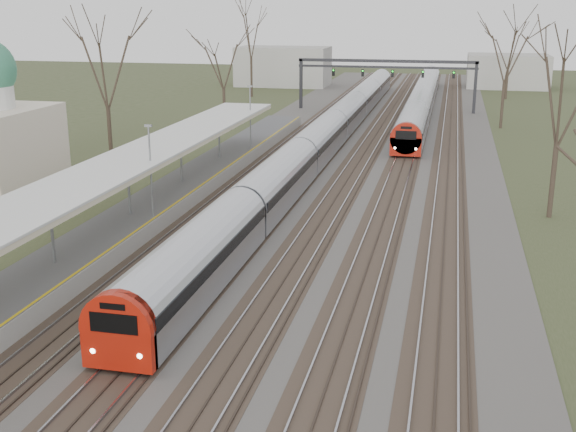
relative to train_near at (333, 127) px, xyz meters
name	(u,v)px	position (x,y,z in m)	size (l,w,h in m)	color
track_bed	(350,162)	(2.76, -8.45, -1.42)	(24.00, 160.00, 0.22)	#474442
platform	(156,207)	(-6.55, -25.95, -0.98)	(3.50, 69.00, 1.00)	#9E9B93
canopy	(119,167)	(-6.55, -30.47, 2.45)	(4.10, 50.00, 3.11)	slate
signal_gantry	(387,70)	(2.79, 21.54, 3.43)	(21.00, 0.59, 6.08)	black
tree_west_far	(105,64)	(-14.50, -15.45, 6.54)	(5.50, 5.50, 11.33)	#2D231C
tree_east_far	(562,95)	(16.50, -21.45, 5.81)	(5.00, 5.00, 10.30)	#2D231C
train_near	(333,127)	(0.00, 0.00, 0.00)	(2.62, 90.21, 3.05)	#AAADB4
train_far	(422,98)	(7.00, 23.54, 0.00)	(2.62, 60.21, 3.05)	#AAADB4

